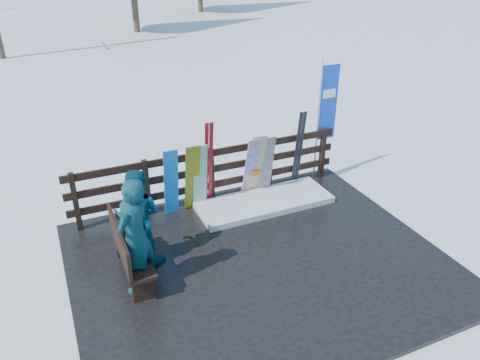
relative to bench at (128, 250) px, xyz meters
name	(u,v)px	position (x,y,z in m)	size (l,w,h in m)	color
ground	(259,264)	(2.04, -0.45, -0.60)	(700.00, 700.00, 0.00)	white
deck	(259,263)	(2.04, -0.45, -0.56)	(6.00, 5.00, 0.08)	black
fence	(211,171)	(2.04, 1.75, 0.14)	(5.60, 0.10, 1.15)	black
snow_patch	(264,202)	(2.93, 1.15, -0.46)	(2.70, 1.00, 0.12)	white
bench	(128,250)	(0.00, 0.00, 0.00)	(0.41, 1.50, 0.97)	black
snowboard_0	(171,183)	(1.16, 1.53, 0.19)	(0.27, 0.03, 1.42)	#1A86E3
snowboard_1	(200,177)	(1.73, 1.53, 0.18)	(0.27, 0.03, 1.41)	white
snowboard_2	(192,178)	(1.57, 1.53, 0.20)	(0.28, 0.03, 1.45)	#FCFF16
snowboard_3	(251,168)	(2.81, 1.53, 0.17)	(0.27, 0.03, 1.41)	white
snowboard_4	(267,166)	(3.17, 1.53, 0.15)	(0.25, 0.03, 1.34)	black
snowboard_5	(256,166)	(2.91, 1.53, 0.19)	(0.32, 0.03, 1.44)	silver
ski_pair_a	(208,164)	(1.93, 1.60, 0.38)	(0.16, 0.27, 1.79)	maroon
ski_pair_b	(299,149)	(3.93, 1.60, 0.34)	(0.17, 0.22, 1.71)	black
rental_flag	(326,107)	(4.66, 1.80, 1.09)	(0.45, 0.04, 2.60)	silver
person_front	(135,237)	(0.09, -0.31, 0.42)	(0.68, 0.45, 1.86)	#0F534A
person_back	(137,217)	(0.27, 0.40, 0.31)	(0.80, 0.63, 1.65)	#094257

